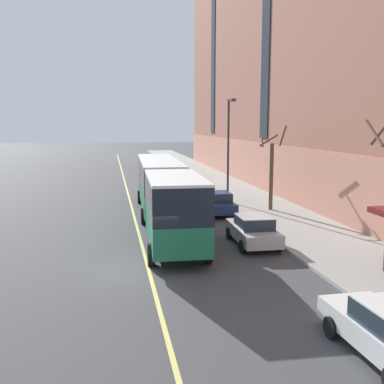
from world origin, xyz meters
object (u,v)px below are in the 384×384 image
(parked_car_white_0, at_px, (189,183))
(street_lamp, at_px, (229,141))
(street_tree_far_uptown, at_px, (271,170))
(parked_car_white_3, at_px, (174,171))
(city_bus, at_px, (164,190))
(parked_car_navy_4, at_px, (218,203))
(parked_car_silver_1, at_px, (253,230))

(parked_car_white_0, height_order, street_lamp, street_lamp)
(parked_car_white_0, relative_size, street_tree_far_uptown, 0.81)
(street_lamp, bearing_deg, parked_car_white_0, 105.66)
(parked_car_white_0, xyz_separation_m, parked_car_white_3, (0.15, 10.37, -0.00))
(parked_car_white_0, distance_m, street_lamp, 8.23)
(city_bus, bearing_deg, parked_car_white_3, 80.35)
(parked_car_navy_4, xyz_separation_m, street_tree_far_uptown, (3.91, 0.26, 2.19))
(street_lamp, bearing_deg, parked_car_silver_1, -98.88)
(parked_car_white_3, height_order, parked_car_navy_4, same)
(parked_car_white_0, distance_m, parked_car_white_3, 10.37)
(street_lamp, bearing_deg, street_tree_far_uptown, -56.67)
(parked_car_white_0, relative_size, parked_car_navy_4, 1.08)
(parked_car_silver_1, height_order, street_lamp, street_lamp)
(parked_car_white_0, height_order, parked_car_white_3, same)
(parked_car_navy_4, relative_size, street_lamp, 0.56)
(street_tree_far_uptown, bearing_deg, parked_car_silver_1, -115.71)
(parked_car_silver_1, relative_size, street_tree_far_uptown, 0.75)
(parked_car_navy_4, bearing_deg, city_bus, -148.46)
(parked_car_silver_1, xyz_separation_m, parked_car_white_3, (0.06, 28.96, -0.00))
(parked_car_white_3, bearing_deg, parked_car_white_0, -90.81)
(parked_car_navy_4, xyz_separation_m, street_lamp, (1.71, 3.61, 4.11))
(city_bus, xyz_separation_m, parked_car_navy_4, (4.03, 2.48, -1.38))
(parked_car_silver_1, bearing_deg, parked_car_white_0, 90.28)
(city_bus, relative_size, street_tree_far_uptown, 3.26)
(city_bus, bearing_deg, parked_car_white_0, 73.57)
(parked_car_silver_1, relative_size, street_lamp, 0.56)
(parked_car_white_0, bearing_deg, parked_car_silver_1, -89.72)
(city_bus, bearing_deg, parked_car_silver_1, -55.25)
(parked_car_silver_1, relative_size, parked_car_white_3, 0.99)
(parked_car_white_0, distance_m, parked_car_silver_1, 18.58)
(city_bus, distance_m, parked_car_white_0, 13.57)
(street_tree_far_uptown, height_order, street_lamp, street_lamp)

